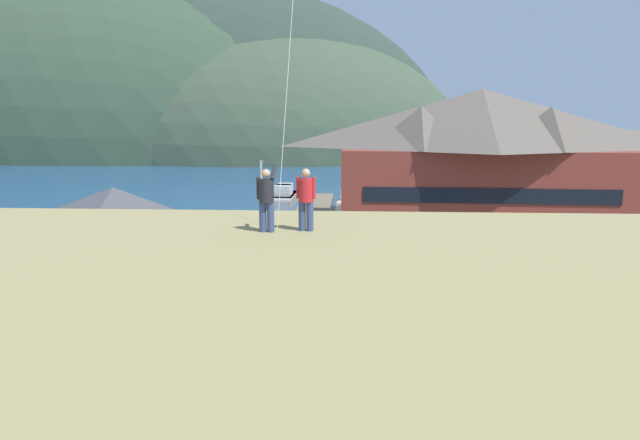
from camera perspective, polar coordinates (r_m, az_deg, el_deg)
name	(u,v)px	position (r m, az deg, el deg)	size (l,w,h in m)	color
ground_plane	(318,338)	(25.55, -0.16, -11.55)	(600.00, 600.00, 0.00)	#66604C
parking_lot_pad	(324,300)	(30.21, 0.39, -7.88)	(40.00, 20.00, 0.10)	gray
bay_water	(342,179)	(84.18, 2.20, 4.07)	(360.00, 84.00, 0.03)	navy
far_hill_west_ridge	(138,152)	(147.74, -17.55, 6.42)	(116.97, 74.68, 77.34)	#334733
far_hill_east_peak	(183,151)	(147.27, -13.35, 6.61)	(130.93, 68.52, 81.56)	#2D3D33
far_hill_center_saddle	(265,154)	(135.71, -5.45, 6.53)	(92.20, 67.77, 55.39)	#3D4C38
harbor_lodge	(479,158)	(47.15, 15.48, 5.93)	(22.82, 11.91, 11.39)	brown
storage_shed_near_lot	(116,233)	(35.00, -19.50, -1.21)	(6.77, 5.54, 5.46)	#338475
wharf_dock	(316,205)	(58.66, -0.41, 1.53)	(3.20, 11.46, 0.70)	#70604C
moored_boat_wharfside	(284,198)	(60.77, -3.57, 2.18)	(2.52, 7.14, 2.16)	#A8A399
moored_boat_outer_mooring	(349,202)	(57.97, 2.90, 1.78)	(2.57, 6.76, 2.16)	#A8A399
moored_boat_inner_slip	(285,197)	(61.58, -3.47, 2.30)	(2.49, 7.08, 2.16)	navy
parked_car_back_row_right	(455,276)	(31.64, 13.23, -5.39)	(4.33, 2.32, 1.82)	silver
parked_car_back_row_left	(384,320)	(24.63, 6.33, -9.82)	(4.22, 2.10, 1.82)	#236633
parked_car_mid_row_near	(338,276)	(30.77, 1.79, -5.56)	(4.22, 2.09, 1.82)	#236633
parked_car_lone_by_shed	(525,319)	(26.13, 19.63, -9.18)	(4.25, 2.16, 1.82)	black
parked_car_front_row_end	(4,301)	(30.52, -28.74, -7.04)	(4.29, 2.23, 1.82)	#B28923
parked_car_corner_spot	(113,313)	(26.81, -19.77, -8.68)	(4.35, 2.36, 1.82)	#B28923
parking_light_pole	(262,207)	(35.07, -5.79, 1.25)	(0.24, 0.78, 6.65)	#ADADB2
person_kite_flyer	(266,198)	(15.90, -5.32, 2.20)	(0.54, 0.65, 1.86)	#384770
person_companion	(306,198)	(15.98, -1.40, 2.23)	(0.55, 0.40, 1.74)	#384770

